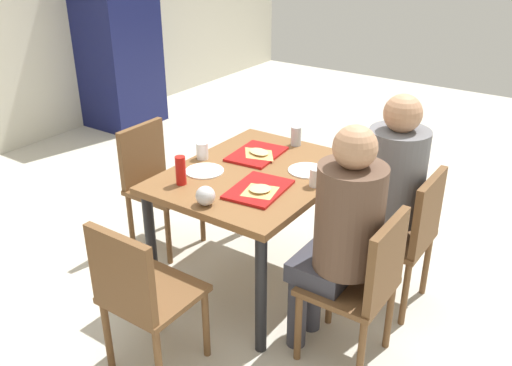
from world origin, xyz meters
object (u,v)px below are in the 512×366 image
plastic_cup_a (202,151)px  condiment_bottle (181,170)px  paper_plate_near_edge (307,170)px  drink_fridge (118,35)px  main_table (256,186)px  person_in_brown_jacket (388,185)px  plastic_cup_b (316,177)px  chair_far_side (155,178)px  person_in_red (341,228)px  tray_red_far (257,154)px  chair_near_right (407,231)px  tray_red_near (259,189)px  pizza_slice_b (259,153)px  paper_plate_center (205,171)px  chair_left_end (140,291)px  foil_bundle (205,196)px  chair_near_left (364,281)px  pizza_slice_a (260,190)px

plastic_cup_a → condiment_bottle: size_ratio=0.62×
paper_plate_near_edge → drink_fridge: 3.42m
main_table → person_in_brown_jacket: 0.74m
plastic_cup_b → paper_plate_near_edge: bearing=42.9°
chair_far_side → drink_fridge: size_ratio=0.44×
person_in_red → tray_red_far: person_in_red is taller
chair_near_right → tray_red_near: bearing=125.6°
main_table → plastic_cup_a: (-0.03, 0.37, 0.15)m
tray_red_near → chair_far_side: bearing=78.6°
paper_plate_near_edge → condiment_bottle: (-0.53, 0.48, 0.08)m
chair_far_side → pizza_slice_b: chair_far_side is taller
paper_plate_center → paper_plate_near_edge: 0.58m
chair_far_side → main_table: bearing=-90.0°
person_in_red → paper_plate_center: size_ratio=5.64×
chair_left_end → plastic_cup_a: 1.04m
person_in_red → tray_red_near: person_in_red is taller
person_in_red → plastic_cup_a: bearing=76.5°
chair_near_right → plastic_cup_b: size_ratio=8.30×
condiment_bottle → foil_bundle: condiment_bottle is taller
person_in_brown_jacket → plastic_cup_a: size_ratio=12.40×
chair_near_right → plastic_cup_a: (-0.31, 1.19, 0.31)m
chair_near_left → person_in_brown_jacket: 0.63m
tray_red_near → paper_plate_center: size_ratio=1.64×
plastic_cup_b → drink_fridge: 3.59m
paper_plate_center → condiment_bottle: bearing=180.0°
chair_far_side → condiment_bottle: bearing=-122.1°
main_table → person_in_red: bearing=-112.4°
main_table → foil_bundle: size_ratio=11.22×
paper_plate_center → plastic_cup_a: 0.20m
tray_red_far → plastic_cup_b: plastic_cup_b is taller
chair_far_side → tray_red_far: bearing=-74.1°
chair_near_right → person_in_red: size_ratio=0.67×
person_in_brown_jacket → condiment_bottle: bearing=125.1°
person_in_brown_jacket → foil_bundle: size_ratio=12.40×
plastic_cup_a → drink_fridge: 2.98m
person_in_red → foil_bundle: bearing=106.6°
tray_red_far → plastic_cup_b: size_ratio=3.60×
drink_fridge → pizza_slice_a: bearing=-121.3°
tray_red_far → main_table: bearing=-146.4°
chair_far_side → tray_red_far: (0.20, -0.69, 0.26)m
chair_near_right → tray_red_far: 0.99m
chair_near_right → person_in_brown_jacket: 0.28m
chair_near_right → pizza_slice_b: size_ratio=3.59×
chair_far_side → pizza_slice_b: 0.79m
paper_plate_near_edge → person_in_brown_jacket: bearing=-75.7°
condiment_bottle → person_in_red: bearing=-84.8°
tray_red_near → plastic_cup_b: (0.22, -0.22, 0.04)m
drink_fridge → foil_bundle: bearing=-126.1°
condiment_bottle → chair_near_left: bearing=-85.5°
paper_plate_near_edge → plastic_cup_b: 0.20m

